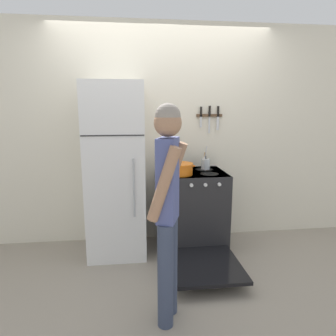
% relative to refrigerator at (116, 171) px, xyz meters
% --- Properties ---
extents(ground_plane, '(14.00, 14.00, 0.00)m').
position_rel_refrigerator_xyz_m(ground_plane, '(0.54, 0.32, -0.92)').
color(ground_plane, gray).
extents(wall_back, '(10.00, 0.06, 2.55)m').
position_rel_refrigerator_xyz_m(wall_back, '(0.54, 0.35, 0.35)').
color(wall_back, silver).
rests_on(wall_back, ground_plane).
extents(refrigerator, '(0.61, 0.67, 1.85)m').
position_rel_refrigerator_xyz_m(refrigerator, '(0.00, 0.00, 0.00)').
color(refrigerator, white).
rests_on(refrigerator, ground_plane).
extents(stove_range, '(0.73, 1.33, 0.89)m').
position_rel_refrigerator_xyz_m(stove_range, '(0.84, -0.03, -0.48)').
color(stove_range, '#232326').
rests_on(stove_range, ground_plane).
extents(dutch_oven_pot, '(0.33, 0.29, 0.15)m').
position_rel_refrigerator_xyz_m(dutch_oven_pot, '(0.68, -0.11, 0.03)').
color(dutch_oven_pot, orange).
rests_on(dutch_oven_pot, stove_range).
extents(tea_kettle, '(0.19, 0.15, 0.22)m').
position_rel_refrigerator_xyz_m(tea_kettle, '(0.69, 0.14, 0.03)').
color(tea_kettle, silver).
rests_on(tea_kettle, stove_range).
extents(utensil_jar, '(0.10, 0.10, 0.27)m').
position_rel_refrigerator_xyz_m(utensil_jar, '(1.03, 0.14, 0.03)').
color(utensil_jar, silver).
rests_on(utensil_jar, stove_range).
extents(person, '(0.33, 0.39, 1.62)m').
position_rel_refrigerator_xyz_m(person, '(0.42, -1.18, -0.00)').
color(person, '#38425B').
rests_on(person, ground_plane).
extents(wall_knife_strip, '(0.31, 0.03, 0.32)m').
position_rel_refrigerator_xyz_m(wall_knife_strip, '(1.10, 0.31, 0.58)').
color(wall_knife_strip, brown).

